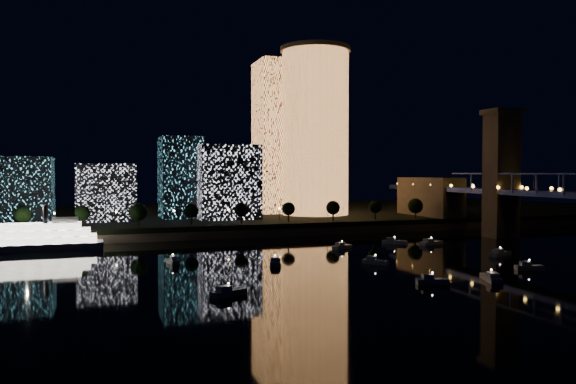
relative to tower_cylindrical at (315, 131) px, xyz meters
name	(u,v)px	position (x,y,z in m)	size (l,w,h in m)	color
ground	(428,266)	(-15.76, -123.38, -45.44)	(520.00, 520.00, 0.00)	black
far_bank	(263,215)	(-15.76, 36.62, -42.94)	(420.00, 160.00, 5.00)	black
seawall	(316,231)	(-15.76, -41.38, -43.94)	(420.00, 6.00, 3.00)	#6B5E4C
tower_cylindrical	(315,131)	(0.00, 0.00, 0.00)	(34.00, 34.00, 80.63)	#F5974E
tower_rectangular	(280,137)	(-11.51, 19.63, -2.03)	(24.14, 24.14, 76.82)	#F5974E
midrise_blocks	(154,184)	(-76.95, -3.18, -25.08)	(104.32, 36.58, 36.49)	white
riverboat	(19,239)	(-124.71, -55.19, -41.52)	(50.90, 11.12, 15.30)	silver
motorboats	(386,258)	(-22.12, -111.72, -44.63)	(102.60, 75.90, 2.78)	silver
esplanade_trees	(248,210)	(-42.84, -35.38, -34.97)	(166.34, 6.75, 8.88)	black
street_lamps	(228,213)	(-49.76, -29.38, -36.42)	(132.70, 0.70, 5.65)	black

